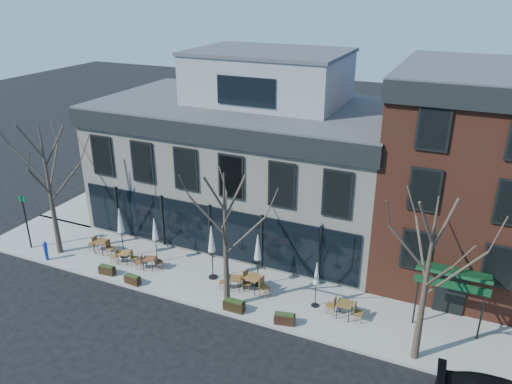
% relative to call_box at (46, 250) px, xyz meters
% --- Properties ---
extents(ground, '(120.00, 120.00, 0.00)m').
position_rel_call_box_xyz_m(ground, '(8.51, 4.20, -0.79)').
color(ground, black).
rests_on(ground, ground).
extents(sidewalk_front, '(33.50, 4.70, 0.15)m').
position_rel_call_box_xyz_m(sidewalk_front, '(11.76, 2.05, -0.72)').
color(sidewalk_front, gray).
rests_on(sidewalk_front, ground).
extents(sidewalk_side, '(4.50, 12.00, 0.15)m').
position_rel_call_box_xyz_m(sidewalk_side, '(-2.74, 10.20, -0.72)').
color(sidewalk_side, gray).
rests_on(sidewalk_side, ground).
extents(corner_building, '(18.39, 10.39, 11.10)m').
position_rel_call_box_xyz_m(corner_building, '(8.58, 9.27, 3.93)').
color(corner_building, beige).
rests_on(corner_building, ground).
extents(red_brick_building, '(8.20, 11.78, 11.18)m').
position_rel_call_box_xyz_m(red_brick_building, '(21.51, 9.18, 4.84)').
color(red_brick_building, brown).
rests_on(red_brick_building, ground).
extents(tree_corner, '(3.93, 3.98, 7.92)m').
position_rel_call_box_xyz_m(tree_corner, '(0.02, 1.00, 3.45)').
color(tree_corner, '#382B21').
rests_on(tree_corner, sidewalk_front).
extents(tree_mid, '(3.50, 3.55, 7.04)m').
position_rel_call_box_xyz_m(tree_mid, '(11.52, 0.30, 3.00)').
color(tree_mid, '#382B21').
rests_on(tree_mid, sidewalk_front).
extents(tree_right, '(3.72, 3.77, 7.48)m').
position_rel_call_box_xyz_m(tree_right, '(20.52, 0.30, 3.23)').
color(tree_right, '#382B21').
rests_on(tree_right, sidewalk_front).
extents(sign_pole, '(0.50, 0.10, 3.40)m').
position_rel_call_box_xyz_m(sign_pole, '(-1.99, 0.70, 1.28)').
color(sign_pole, black).
rests_on(sign_pole, sidewalk_front).
extents(call_box, '(0.25, 0.24, 1.22)m').
position_rel_call_box_xyz_m(call_box, '(0.00, 0.00, 0.00)').
color(call_box, '#0D32B0').
rests_on(call_box, sidewalk_front).
extents(cafe_set_0, '(1.82, 0.74, 0.96)m').
position_rel_call_box_xyz_m(cafe_set_0, '(2.37, 1.94, -0.15)').
color(cafe_set_0, brown).
rests_on(cafe_set_0, sidewalk_front).
extents(cafe_set_1, '(1.67, 0.83, 0.85)m').
position_rel_call_box_xyz_m(cafe_set_1, '(4.35, 1.51, -0.20)').
color(cafe_set_1, brown).
rests_on(cafe_set_1, sidewalk_front).
extents(cafe_set_2, '(1.60, 0.87, 0.83)m').
position_rel_call_box_xyz_m(cafe_set_2, '(5.98, 1.59, -0.22)').
color(cafe_set_2, brown).
rests_on(cafe_set_2, sidewalk_front).
extents(cafe_set_3, '(1.67, 0.88, 0.86)m').
position_rel_call_box_xyz_m(cafe_set_3, '(11.24, 1.71, -0.20)').
color(cafe_set_3, brown).
rests_on(cafe_set_3, sidewalk_front).
extents(cafe_set_4, '(2.01, 0.95, 1.03)m').
position_rel_call_box_xyz_m(cafe_set_4, '(12.18, 2.00, -0.11)').
color(cafe_set_4, brown).
rests_on(cafe_set_4, sidewalk_front).
extents(cafe_set_5, '(1.83, 0.75, 0.96)m').
position_rel_call_box_xyz_m(cafe_set_5, '(17.05, 1.76, -0.15)').
color(cafe_set_5, brown).
rests_on(cafe_set_5, sidewalk_front).
extents(umbrella_0, '(0.49, 0.49, 3.09)m').
position_rel_call_box_xyz_m(umbrella_0, '(3.82, 2.11, 1.54)').
color(umbrella_0, black).
rests_on(umbrella_0, sidewalk_front).
extents(umbrella_1, '(0.44, 0.44, 2.74)m').
position_rel_call_box_xyz_m(umbrella_1, '(5.92, 2.44, 1.29)').
color(umbrella_1, black).
rests_on(umbrella_1, sidewalk_front).
extents(umbrella_2, '(0.50, 0.50, 3.12)m').
position_rel_call_box_xyz_m(umbrella_2, '(9.65, 2.25, 1.56)').
color(umbrella_2, black).
rests_on(umbrella_2, sidewalk_front).
extents(umbrella_3, '(0.48, 0.48, 2.99)m').
position_rel_call_box_xyz_m(umbrella_3, '(12.16, 2.58, 1.47)').
color(umbrella_3, black).
rests_on(umbrella_3, sidewalk_front).
extents(umbrella_4, '(0.39, 0.39, 2.47)m').
position_rel_call_box_xyz_m(umbrella_4, '(15.50, 2.05, 1.10)').
color(umbrella_4, black).
rests_on(umbrella_4, sidewalk_front).
extents(planter_0, '(0.93, 0.43, 0.51)m').
position_rel_call_box_xyz_m(planter_0, '(4.17, 0.21, -0.39)').
color(planter_0, black).
rests_on(planter_0, sidewalk_front).
extents(planter_1, '(0.92, 0.42, 0.50)m').
position_rel_call_box_xyz_m(planter_1, '(6.02, 0.00, -0.40)').
color(planter_1, black).
rests_on(planter_1, sidewalk_front).
extents(planter_2, '(1.05, 0.43, 0.58)m').
position_rel_call_box_xyz_m(planter_2, '(12.00, 0.09, -0.35)').
color(planter_2, black).
rests_on(planter_2, sidewalk_front).
extents(planter_3, '(1.03, 0.59, 0.55)m').
position_rel_call_box_xyz_m(planter_3, '(14.62, 0.14, -0.37)').
color(planter_3, black).
rests_on(planter_3, sidewalk_front).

